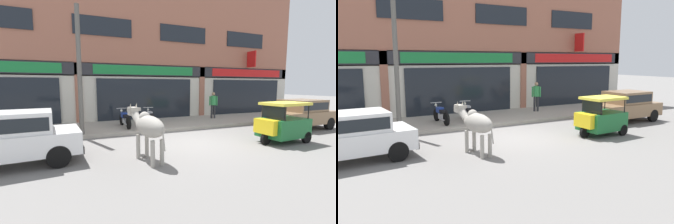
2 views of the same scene
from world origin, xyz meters
The scene contains 11 objects.
ground_plane centered at (0.00, 0.00, 0.00)m, with size 90.00×90.00×0.00m, color slate.
sidewalk centered at (0.00, 4.00, 0.08)m, with size 19.00×3.59×0.15m, color #A8A093.
shop_building centered at (0.00, 6.05, 4.24)m, with size 23.00×1.40×8.92m.
cow centered at (-2.17, -1.31, 1.01)m, with size 0.80×2.13×1.61m.
car_0 centered at (6.31, 0.40, 0.81)m, with size 3.65×1.70×1.46m.
car_1 centered at (-5.66, -0.31, 0.81)m, with size 3.72×1.93×1.46m.
auto_rickshaw centered at (3.17, -1.19, 0.66)m, with size 2.03×1.27×1.52m.
motorcycle_0 centered at (-1.84, 3.43, 0.54)m, with size 0.52×1.81×0.88m.
motorcycle_1 centered at (-0.60, 3.34, 0.54)m, with size 0.59×1.80×0.88m.
pedestrian centered at (3.78, 4.30, 1.13)m, with size 0.43×0.32×1.60m.
utility_pole centered at (-3.82, 2.50, 2.73)m, with size 0.18×0.18×5.16m, color #595651.
Camera 1 is at (-4.02, -7.29, 2.14)m, focal length 24.00 mm.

